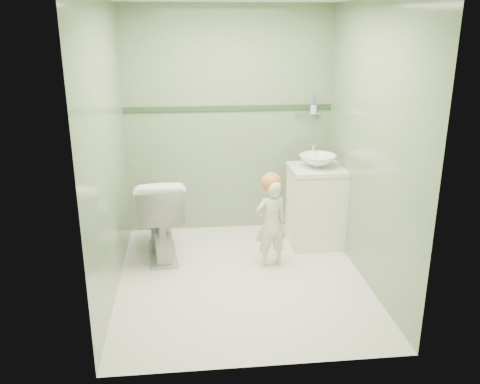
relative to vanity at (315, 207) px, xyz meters
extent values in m
plane|color=silver|center=(-0.84, -0.70, -0.40)|extent=(2.50, 2.50, 0.00)
cube|color=gray|center=(-0.84, 0.55, 0.80)|extent=(2.20, 0.04, 2.40)
cube|color=gray|center=(-0.84, -1.95, 0.80)|extent=(2.20, 0.04, 2.40)
cube|color=gray|center=(-1.94, -0.70, 0.80)|extent=(0.04, 2.50, 2.40)
cube|color=gray|center=(0.26, -0.70, 0.80)|extent=(0.04, 2.50, 2.40)
cube|color=#2B4C2E|center=(-0.84, 0.54, 0.95)|extent=(2.20, 0.02, 0.05)
cube|color=white|center=(0.00, 0.00, 0.00)|extent=(0.52, 0.50, 0.80)
cube|color=white|center=(0.00, 0.00, 0.41)|extent=(0.54, 0.52, 0.04)
imported|color=white|center=(0.00, 0.00, 0.49)|extent=(0.37, 0.37, 0.13)
cylinder|color=silver|center=(0.00, 0.20, 0.55)|extent=(0.03, 0.03, 0.18)
cylinder|color=silver|center=(0.00, 0.15, 0.63)|extent=(0.02, 0.12, 0.02)
cylinder|color=silver|center=(0.00, 0.50, 0.88)|extent=(0.26, 0.02, 0.02)
cylinder|color=silver|center=(0.06, 0.48, 0.93)|extent=(0.07, 0.07, 0.09)
cylinder|color=#804EAA|center=(0.06, 0.47, 1.00)|extent=(0.01, 0.01, 0.17)
cylinder|color=#B62D3C|center=(0.07, 0.49, 1.00)|extent=(0.01, 0.01, 0.17)
cylinder|color=#B62D3C|center=(0.06, 0.48, 1.00)|extent=(0.01, 0.01, 0.17)
cylinder|color=#4976E3|center=(0.05, 0.47, 1.00)|extent=(0.01, 0.01, 0.17)
imported|color=white|center=(-1.58, -0.11, 0.01)|extent=(0.53, 0.85, 0.83)
imported|color=beige|center=(-0.54, -0.45, 0.03)|extent=(0.35, 0.27, 0.85)
sphere|color=#C4733F|center=(-0.54, -0.43, 0.42)|extent=(0.19, 0.19, 0.19)
cylinder|color=#138783|center=(-0.43, -0.56, 0.29)|extent=(0.04, 0.14, 0.06)
cube|color=white|center=(-0.50, -0.52, 0.33)|extent=(0.03, 0.03, 0.02)
camera|label=1|loc=(-1.31, -4.82, 1.82)|focal=38.21mm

